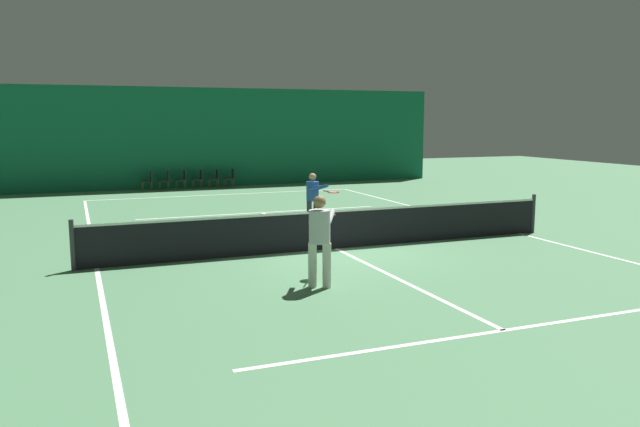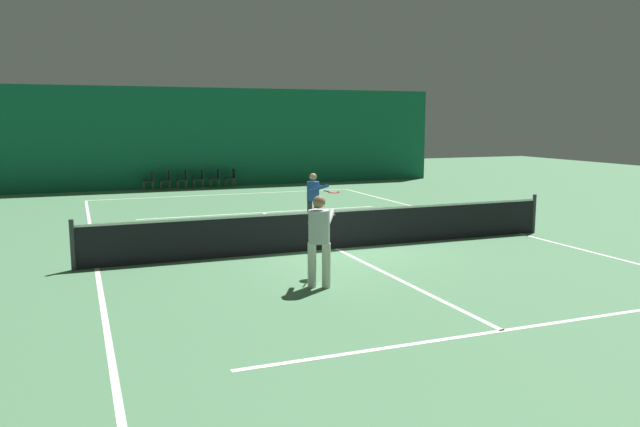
# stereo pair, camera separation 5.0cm
# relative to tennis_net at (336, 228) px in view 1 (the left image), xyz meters

# --- Properties ---
(ground_plane) EXTENTS (60.00, 60.00, 0.00)m
(ground_plane) POSITION_rel_tennis_net_xyz_m (0.00, 0.00, -0.51)
(ground_plane) COLOR #4C7F56
(backdrop_curtain) EXTENTS (23.00, 0.12, 4.56)m
(backdrop_curtain) POSITION_rel_tennis_net_xyz_m (0.00, 15.23, 1.77)
(backdrop_curtain) COLOR #146042
(backdrop_curtain) RESTS_ON ground
(court_line_baseline_far) EXTENTS (11.00, 0.10, 0.00)m
(court_line_baseline_far) POSITION_rel_tennis_net_xyz_m (0.00, 11.90, -0.51)
(court_line_baseline_far) COLOR white
(court_line_baseline_far) RESTS_ON ground
(court_line_service_far) EXTENTS (8.25, 0.10, 0.00)m
(court_line_service_far) POSITION_rel_tennis_net_xyz_m (0.00, 6.40, -0.51)
(court_line_service_far) COLOR white
(court_line_service_far) RESTS_ON ground
(court_line_service_near) EXTENTS (8.25, 0.10, 0.00)m
(court_line_service_near) POSITION_rel_tennis_net_xyz_m (0.00, -6.40, -0.51)
(court_line_service_near) COLOR white
(court_line_service_near) RESTS_ON ground
(court_line_sideline_left) EXTENTS (0.10, 23.80, 0.00)m
(court_line_sideline_left) POSITION_rel_tennis_net_xyz_m (-5.50, 0.00, -0.51)
(court_line_sideline_left) COLOR white
(court_line_sideline_left) RESTS_ON ground
(court_line_sideline_right) EXTENTS (0.10, 23.80, 0.00)m
(court_line_sideline_right) POSITION_rel_tennis_net_xyz_m (5.50, 0.00, -0.51)
(court_line_sideline_right) COLOR white
(court_line_sideline_right) RESTS_ON ground
(court_line_centre) EXTENTS (0.10, 12.80, 0.00)m
(court_line_centre) POSITION_rel_tennis_net_xyz_m (0.00, 0.00, -0.51)
(court_line_centre) COLOR white
(court_line_centre) RESTS_ON ground
(tennis_net) EXTENTS (12.00, 0.10, 1.07)m
(tennis_net) POSITION_rel_tennis_net_xyz_m (0.00, 0.00, 0.00)
(tennis_net) COLOR black
(tennis_net) RESTS_ON ground
(player_near) EXTENTS (1.02, 1.37, 1.73)m
(player_near) POSITION_rel_tennis_net_xyz_m (-1.64, -3.10, 0.50)
(player_near) COLOR beige
(player_near) RESTS_ON ground
(player_far) EXTENTS (0.69, 1.35, 1.58)m
(player_far) POSITION_rel_tennis_net_xyz_m (0.61, 3.09, 0.41)
(player_far) COLOR #2D2D38
(player_far) RESTS_ON ground
(courtside_chair_0) EXTENTS (0.44, 0.44, 0.84)m
(courtside_chair_0) POSITION_rel_tennis_net_xyz_m (-2.78, 14.68, -0.03)
(courtside_chair_0) COLOR brown
(courtside_chair_0) RESTS_ON ground
(courtside_chair_1) EXTENTS (0.44, 0.44, 0.84)m
(courtside_chair_1) POSITION_rel_tennis_net_xyz_m (-2.04, 14.68, -0.03)
(courtside_chair_1) COLOR brown
(courtside_chair_1) RESTS_ON ground
(courtside_chair_2) EXTENTS (0.44, 0.44, 0.84)m
(courtside_chair_2) POSITION_rel_tennis_net_xyz_m (-1.29, 14.68, -0.03)
(courtside_chair_2) COLOR brown
(courtside_chair_2) RESTS_ON ground
(courtside_chair_3) EXTENTS (0.44, 0.44, 0.84)m
(courtside_chair_3) POSITION_rel_tennis_net_xyz_m (-0.55, 14.68, -0.03)
(courtside_chair_3) COLOR brown
(courtside_chair_3) RESTS_ON ground
(courtside_chair_4) EXTENTS (0.44, 0.44, 0.84)m
(courtside_chair_4) POSITION_rel_tennis_net_xyz_m (0.19, 14.68, -0.03)
(courtside_chair_4) COLOR brown
(courtside_chair_4) RESTS_ON ground
(courtside_chair_5) EXTENTS (0.44, 0.44, 0.84)m
(courtside_chair_5) POSITION_rel_tennis_net_xyz_m (0.93, 14.68, -0.03)
(courtside_chair_5) COLOR brown
(courtside_chair_5) RESTS_ON ground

